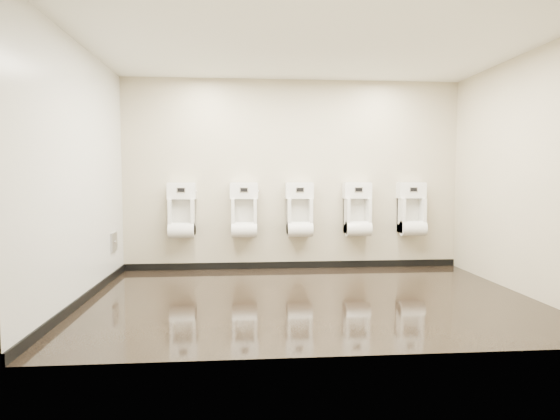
{
  "coord_description": "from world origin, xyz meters",
  "views": [
    {
      "loc": [
        -0.77,
        -5.18,
        1.37
      ],
      "look_at": [
        -0.3,
        0.55,
        0.96
      ],
      "focal_mm": 30.0,
      "sensor_mm": 36.0,
      "label": 1
    }
  ],
  "objects_px": {
    "urinal_3": "(357,213)",
    "urinal_1": "(244,214)",
    "urinal_0": "(182,215)",
    "urinal_2": "(299,214)",
    "urinal_4": "(412,213)",
    "access_panel": "(114,242)"
  },
  "relations": [
    {
      "from": "urinal_3",
      "to": "urinal_1",
      "type": "bearing_deg",
      "value": 180.0
    },
    {
      "from": "urinal_0",
      "to": "urinal_3",
      "type": "bearing_deg",
      "value": 0.0
    },
    {
      "from": "urinal_2",
      "to": "urinal_4",
      "type": "height_order",
      "value": "same"
    },
    {
      "from": "urinal_1",
      "to": "urinal_3",
      "type": "bearing_deg",
      "value": 0.0
    },
    {
      "from": "urinal_0",
      "to": "urinal_1",
      "type": "distance_m",
      "value": 0.89
    },
    {
      "from": "urinal_2",
      "to": "urinal_4",
      "type": "bearing_deg",
      "value": 0.0
    },
    {
      "from": "urinal_2",
      "to": "access_panel",
      "type": "bearing_deg",
      "value": -170.86
    },
    {
      "from": "urinal_2",
      "to": "urinal_3",
      "type": "bearing_deg",
      "value": 0.0
    },
    {
      "from": "urinal_2",
      "to": "urinal_4",
      "type": "relative_size",
      "value": 1.0
    },
    {
      "from": "urinal_1",
      "to": "urinal_3",
      "type": "xyz_separation_m",
      "value": [
        1.68,
        0.0,
        0.0
      ]
    },
    {
      "from": "urinal_0",
      "to": "access_panel",
      "type": "bearing_deg",
      "value": -154.27
    },
    {
      "from": "access_panel",
      "to": "urinal_2",
      "type": "height_order",
      "value": "urinal_2"
    },
    {
      "from": "urinal_1",
      "to": "urinal_3",
      "type": "height_order",
      "value": "same"
    },
    {
      "from": "urinal_1",
      "to": "urinal_3",
      "type": "distance_m",
      "value": 1.68
    },
    {
      "from": "access_panel",
      "to": "urinal_4",
      "type": "xyz_separation_m",
      "value": [
        4.25,
        0.41,
        0.33
      ]
    },
    {
      "from": "urinal_0",
      "to": "urinal_2",
      "type": "xyz_separation_m",
      "value": [
        1.7,
        0.0,
        0.0
      ]
    },
    {
      "from": "urinal_4",
      "to": "urinal_3",
      "type": "bearing_deg",
      "value": 180.0
    },
    {
      "from": "urinal_1",
      "to": "urinal_4",
      "type": "distance_m",
      "value": 2.51
    },
    {
      "from": "urinal_1",
      "to": "urinal_2",
      "type": "distance_m",
      "value": 0.81
    },
    {
      "from": "access_panel",
      "to": "urinal_0",
      "type": "distance_m",
      "value": 1.0
    },
    {
      "from": "urinal_3",
      "to": "urinal_0",
      "type": "bearing_deg",
      "value": 180.0
    },
    {
      "from": "urinal_3",
      "to": "urinal_4",
      "type": "bearing_deg",
      "value": 0.0
    }
  ]
}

